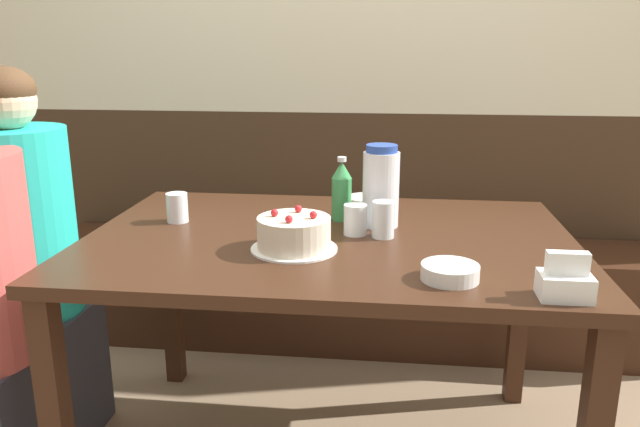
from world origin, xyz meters
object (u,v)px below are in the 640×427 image
at_px(soju_bottle, 342,190).
at_px(water_pitcher, 381,187).
at_px(bench_seat, 348,292).
at_px(glass_tumbler_short, 355,220).
at_px(glass_shot_small, 383,220).
at_px(birthday_cake, 294,234).
at_px(bowl_soup_white, 367,203).
at_px(glass_water_tall, 177,208).
at_px(person_teal_shirt, 27,275).
at_px(napkin_holder, 565,282).
at_px(bowl_rice_small, 450,272).

bearing_deg(soju_bottle, water_pitcher, -23.79).
bearing_deg(bench_seat, glass_tumbler_short, -84.82).
bearing_deg(water_pitcher, glass_tumbler_short, -125.59).
bearing_deg(bench_seat, glass_shot_small, -79.57).
xyz_separation_m(birthday_cake, bowl_soup_white, (0.17, 0.45, -0.02)).
bearing_deg(glass_water_tall, glass_shot_small, -8.13).
xyz_separation_m(birthday_cake, person_teal_shirt, (-0.87, 0.16, -0.21)).
relative_size(soju_bottle, bowl_soup_white, 1.47).
bearing_deg(napkin_holder, bench_seat, 114.10).
relative_size(soju_bottle, napkin_holder, 1.80).
bearing_deg(glass_water_tall, bowl_rice_small, -26.89).
relative_size(napkin_holder, person_teal_shirt, 0.09).
distance_m(bowl_soup_white, glass_shot_small, 0.32).
distance_m(napkin_holder, bowl_soup_white, 0.84).
height_order(bowl_soup_white, bowl_rice_small, bowl_soup_white).
distance_m(birthday_cake, glass_tumbler_short, 0.22).
height_order(water_pitcher, glass_tumbler_short, water_pitcher).
bearing_deg(napkin_holder, soju_bottle, 133.06).
bearing_deg(glass_shot_small, napkin_holder, -44.86).
bearing_deg(person_teal_shirt, glass_tumbler_short, 0.14).
distance_m(bowl_soup_white, person_teal_shirt, 1.10).
xyz_separation_m(bowl_soup_white, glass_shot_small, (0.06, -0.32, 0.03)).
bearing_deg(bowl_rice_small, glass_water_tall, 153.11).
bearing_deg(birthday_cake, soju_bottle, 71.88).
distance_m(birthday_cake, glass_water_tall, 0.46).
relative_size(soju_bottle, bowl_rice_small, 1.46).
distance_m(bench_seat, glass_shot_small, 1.02).
height_order(bowl_soup_white, person_teal_shirt, person_teal_shirt).
xyz_separation_m(water_pitcher, glass_tumbler_short, (-0.07, -0.10, -0.08)).
distance_m(birthday_cake, soju_bottle, 0.33).
bearing_deg(bowl_soup_white, bench_seat, 100.41).
xyz_separation_m(glass_tumbler_short, glass_shot_small, (0.08, -0.02, 0.01)).
bearing_deg(glass_tumbler_short, water_pitcher, 54.41).
xyz_separation_m(soju_bottle, glass_tumbler_short, (0.05, -0.15, -0.05)).
bearing_deg(bowl_rice_small, bowl_soup_white, 109.23).
bearing_deg(bowl_soup_white, glass_tumbler_short, -94.19).
bearing_deg(glass_shot_small, water_pitcher, 95.35).
distance_m(bowl_rice_small, glass_water_tall, 0.89).
bearing_deg(glass_shot_small, person_teal_shirt, 179.02).
bearing_deg(water_pitcher, glass_water_tall, -177.45).
height_order(napkin_holder, bowl_rice_small, napkin_holder).
height_order(bench_seat, napkin_holder, napkin_holder).
bearing_deg(soju_bottle, napkin_holder, -46.94).
relative_size(water_pitcher, napkin_holder, 2.23).
bearing_deg(glass_water_tall, bench_seat, 57.34).
bearing_deg(person_teal_shirt, water_pitcher, 5.16).
bearing_deg(bowl_soup_white, bowl_rice_small, -70.77).
height_order(water_pitcher, bowl_rice_small, water_pitcher).
height_order(soju_bottle, person_teal_shirt, person_teal_shirt).
distance_m(bench_seat, bowl_soup_white, 0.75).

